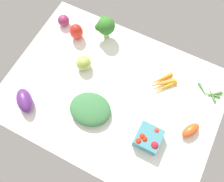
{
  "coord_description": "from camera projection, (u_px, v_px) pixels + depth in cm",
  "views": [
    {
      "loc": [
        -20.21,
        39.69,
        111.35
      ],
      "look_at": [
        0.0,
        0.0,
        4.0
      ],
      "focal_mm": 38.5,
      "sensor_mm": 36.0,
      "label": 1
    }
  ],
  "objects": [
    {
      "name": "eggplant",
      "position": [
        25.0,
        101.0,
        1.13
      ],
      "size": [
        14.34,
        13.8,
        7.1
      ],
      "primitive_type": "ellipsoid",
      "rotation": [
        0.0,
        0.0,
        2.42
      ],
      "color": "#56276F",
      "rests_on": "tablecloth"
    },
    {
      "name": "okra_pile",
      "position": [
        210.0,
        93.0,
        1.17
      ],
      "size": [
        12.76,
        7.35,
        1.76
      ],
      "color": "#578D3C",
      "rests_on": "tablecloth"
    },
    {
      "name": "broccoli_head",
      "position": [
        105.0,
        26.0,
        1.23
      ],
      "size": [
        10.11,
        9.88,
        13.52
      ],
      "color": "#A1C37E",
      "rests_on": "tablecloth"
    },
    {
      "name": "roma_tomato",
      "position": [
        191.0,
        130.0,
        1.08
      ],
      "size": [
        8.8,
        10.59,
        4.85
      ],
      "primitive_type": "ellipsoid",
      "rotation": [
        0.0,
        0.0,
        4.21
      ],
      "color": "#D84F1E",
      "rests_on": "tablecloth"
    },
    {
      "name": "berry_basket",
      "position": [
        148.0,
        138.0,
        1.06
      ],
      "size": [
        10.87,
        10.87,
        7.9
      ],
      "color": "teal",
      "rests_on": "tablecloth"
    },
    {
      "name": "carrot_bunch",
      "position": [
        162.0,
        83.0,
        1.19
      ],
      "size": [
        13.53,
        15.67,
        2.9
      ],
      "color": "orange",
      "rests_on": "tablecloth"
    },
    {
      "name": "tablecloth",
      "position": [
        112.0,
        93.0,
        1.19
      ],
      "size": [
        104.0,
        76.0,
        2.0
      ],
      "primitive_type": "cube",
      "color": "white",
      "rests_on": "ground"
    },
    {
      "name": "bell_pepper_red",
      "position": [
        76.0,
        32.0,
        1.26
      ],
      "size": [
        9.8,
        9.8,
        9.54
      ],
      "primitive_type": "ellipsoid",
      "rotation": [
        0.0,
        0.0,
        0.88
      ],
      "color": "red",
      "rests_on": "tablecloth"
    },
    {
      "name": "red_onion_center",
      "position": [
        64.0,
        21.0,
        1.31
      ],
      "size": [
        6.33,
        6.33,
        6.33
      ],
      "primitive_type": "sphere",
      "color": "#852B52",
      "rests_on": "tablecloth"
    },
    {
      "name": "leafy_greens_clump",
      "position": [
        90.0,
        109.0,
        1.12
      ],
      "size": [
        21.38,
        18.66,
        5.73
      ],
      "primitive_type": "ellipsoid",
      "rotation": [
        0.0,
        0.0,
        0.11
      ],
      "color": "#37703F",
      "rests_on": "tablecloth"
    },
    {
      "name": "heirloom_tomato_green",
      "position": [
        84.0,
        63.0,
        1.2
      ],
      "size": [
        7.62,
        7.62,
        7.62
      ],
      "primitive_type": "sphere",
      "color": "#A1B14D",
      "rests_on": "tablecloth"
    }
  ]
}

